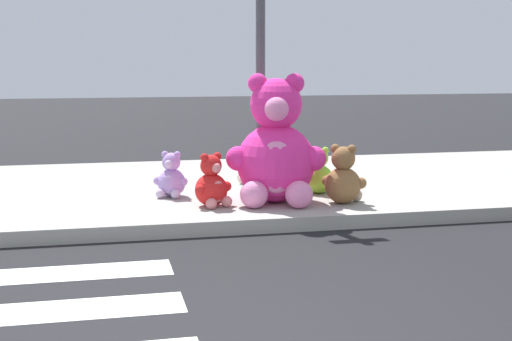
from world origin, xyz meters
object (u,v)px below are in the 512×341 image
(plush_pink_large, at_px, (276,152))
(plush_tan, at_px, (252,165))
(plush_lime, at_px, (319,174))
(plush_teal, at_px, (290,167))
(plush_red, at_px, (212,185))
(plush_lavender, at_px, (171,179))
(plush_brown, at_px, (343,180))
(sign_pole, at_px, (261,49))

(plush_pink_large, xyz_separation_m, plush_tan, (0.02, 1.33, -0.34))
(plush_lime, distance_m, plush_teal, 0.74)
(plush_pink_large, distance_m, plush_red, 0.80)
(plush_pink_large, bearing_deg, plush_lavender, 151.61)
(plush_pink_large, relative_size, plush_teal, 2.61)
(plush_pink_large, xyz_separation_m, plush_brown, (0.72, -0.19, -0.31))
(plush_pink_large, xyz_separation_m, plush_red, (-0.72, -0.06, -0.34))
(sign_pole, bearing_deg, plush_red, -136.54)
(plush_teal, bearing_deg, plush_lime, -76.80)
(plush_red, distance_m, plush_teal, 1.71)
(plush_brown, height_order, plush_lavender, plush_brown)
(plush_tan, height_order, plush_lavender, plush_tan)
(sign_pole, distance_m, plush_tan, 1.65)
(plush_brown, distance_m, plush_teal, 1.38)
(sign_pole, distance_m, plush_pink_large, 1.27)
(plush_tan, xyz_separation_m, plush_lavender, (-1.12, -0.74, -0.02))
(sign_pole, distance_m, plush_lime, 1.63)
(sign_pole, height_order, plush_tan, sign_pole)
(sign_pole, xyz_separation_m, plush_brown, (0.76, -0.78, -1.43))
(plush_teal, bearing_deg, sign_pole, -132.06)
(plush_lavender, bearing_deg, sign_pole, -0.20)
(plush_teal, bearing_deg, plush_brown, -79.68)
(plush_tan, bearing_deg, plush_lavender, -146.71)
(plush_pink_large, distance_m, plush_lavender, 1.30)
(plush_brown, xyz_separation_m, plush_tan, (-0.70, 1.53, -0.03))
(plush_lavender, height_order, plush_teal, plush_teal)
(sign_pole, height_order, plush_lavender, sign_pole)
(plush_lavender, height_order, plush_red, plush_red)
(plush_pink_large, distance_m, plush_tan, 1.37)
(plush_brown, bearing_deg, plush_teal, 100.32)
(sign_pole, bearing_deg, plush_lavender, 179.80)
(plush_red, height_order, plush_teal, plush_red)
(plush_lime, xyz_separation_m, plush_tan, (-0.62, 0.89, 0.01))
(sign_pole, relative_size, plush_tan, 5.57)
(plush_red, bearing_deg, plush_lime, 19.95)
(plush_pink_large, height_order, plush_lime, plush_pink_large)
(plush_lime, bearing_deg, plush_lavender, 174.90)
(plush_tan, height_order, plush_teal, plush_tan)
(plush_pink_large, relative_size, plush_red, 2.45)
(plush_red, bearing_deg, plush_tan, 61.74)
(plush_red, relative_size, plush_teal, 1.07)
(plush_pink_large, bearing_deg, plush_tan, 89.06)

